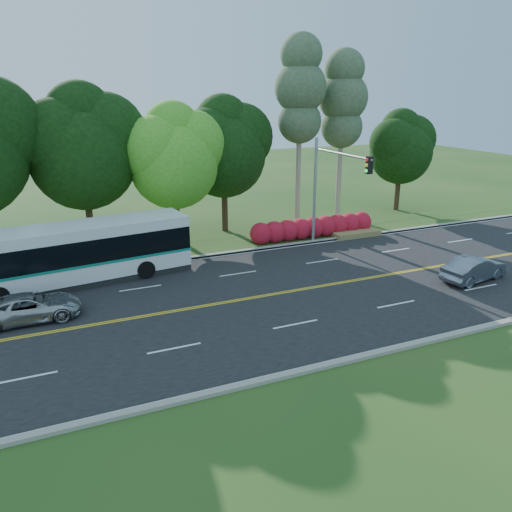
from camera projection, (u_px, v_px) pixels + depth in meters
name	position (u px, v px, depth m)	size (l,w,h in m)	color
ground	(272.00, 295.00, 25.36)	(120.00, 120.00, 0.00)	#1D4717
road	(272.00, 294.00, 25.36)	(60.00, 14.00, 0.02)	black
curb_north	(224.00, 253.00, 31.57)	(60.00, 0.30, 0.15)	gray
curb_south	(351.00, 359.00, 19.11)	(60.00, 0.30, 0.15)	gray
grass_verge	(215.00, 246.00, 33.19)	(60.00, 4.00, 0.10)	#1D4717
lane_markings	(271.00, 295.00, 25.32)	(57.60, 13.82, 0.00)	gold
tree_row	(120.00, 142.00, 31.87)	(44.70, 9.10, 13.84)	black
bougainvillea_hedge	(316.00, 228.00, 34.94)	(9.50, 2.25, 1.50)	#A10D18
traffic_signal	(331.00, 178.00, 31.04)	(0.42, 6.10, 7.00)	#969A9E
transit_bus	(74.00, 255.00, 26.36)	(12.41, 4.21, 3.19)	white
sedan	(474.00, 269.00, 27.05)	(1.42, 4.06, 1.34)	slate
suv	(30.00, 307.00, 22.37)	(2.02, 4.39, 1.22)	#ADAFB2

